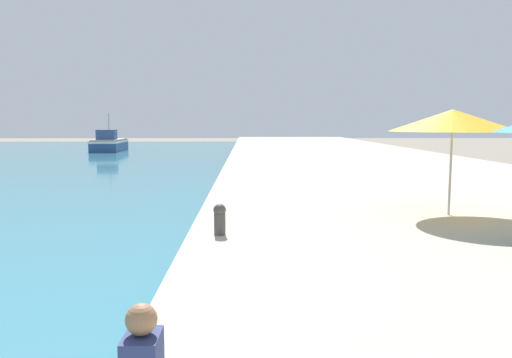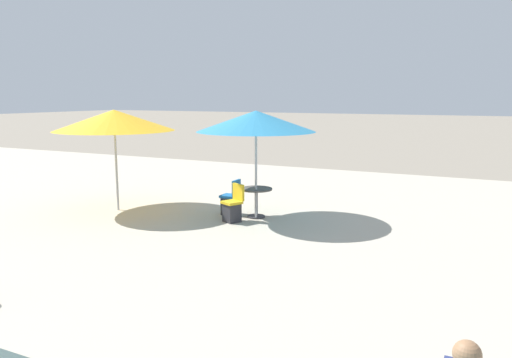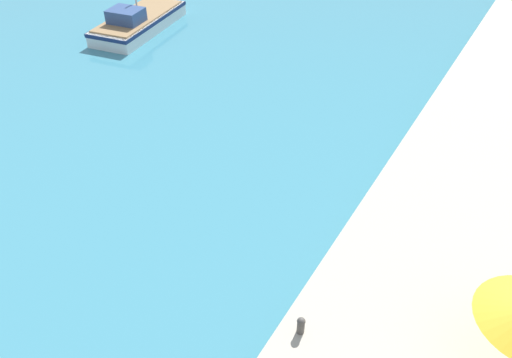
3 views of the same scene
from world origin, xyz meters
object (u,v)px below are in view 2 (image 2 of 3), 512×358
object	(u,v)px
cafe_umbrella_pink	(256,121)
cafe_umbrella_white	(114,120)
cafe_table	(256,196)
cafe_chair_right	(230,202)
cafe_chair_left	(233,209)

from	to	relation	value
cafe_umbrella_pink	cafe_umbrella_white	size ratio (longest dim) A/B	0.93
cafe_table	cafe_chair_right	size ratio (longest dim) A/B	0.88
cafe_table	cafe_chair_left	distance (m)	0.75
cafe_umbrella_white	cafe_table	xyz separation A→B (m)	(0.89, -3.67, -1.85)
cafe_umbrella_white	cafe_chair_left	bearing A→B (deg)	-85.93
cafe_umbrella_pink	cafe_chair_right	world-z (taller)	cafe_umbrella_pink
cafe_umbrella_white	cafe_chair_right	xyz separation A→B (m)	(0.86, -2.94, -2.06)
cafe_table	cafe_chair_right	world-z (taller)	cafe_chair_right
cafe_umbrella_pink	cafe_chair_left	xyz separation A→B (m)	(-0.50, 0.38, -2.08)
cafe_umbrella_white	cafe_umbrella_pink	bearing A→B (deg)	-78.80
cafe_umbrella_white	cafe_table	size ratio (longest dim) A/B	3.89
cafe_umbrella_pink	cafe_umbrella_white	distance (m)	3.81
cafe_umbrella_pink	cafe_chair_right	xyz separation A→B (m)	(0.13, 0.79, -2.08)
cafe_table	cafe_chair_left	size ratio (longest dim) A/B	0.88
cafe_chair_left	cafe_chair_right	size ratio (longest dim) A/B	1.00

